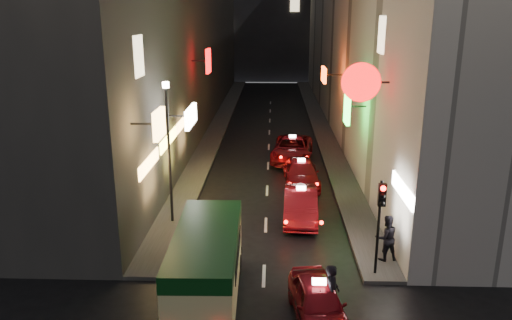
# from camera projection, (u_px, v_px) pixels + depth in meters

# --- Properties ---
(building_left) EXTENTS (7.64, 52.00, 18.00)m
(building_left) POSITION_uv_depth(u_px,v_px,m) (171.00, 14.00, 40.16)
(building_left) COLOR #393734
(building_left) RESTS_ON ground
(building_right) EXTENTS (7.95, 52.00, 18.00)m
(building_right) POSITION_uv_depth(u_px,v_px,m) (371.00, 14.00, 39.63)
(building_right) COLOR beige
(building_right) RESTS_ON ground
(sidewalk_left) EXTENTS (1.50, 52.00, 0.15)m
(sidewalk_left) POSITION_uv_depth(u_px,v_px,m) (220.00, 123.00, 42.57)
(sidewalk_left) COLOR #4B4845
(sidewalk_left) RESTS_ON ground
(sidewalk_right) EXTENTS (1.50, 52.00, 0.15)m
(sidewalk_right) POSITION_uv_depth(u_px,v_px,m) (320.00, 124.00, 42.29)
(sidewalk_right) COLOR #4B4845
(sidewalk_right) RESTS_ON ground
(minibus) EXTENTS (2.12, 5.75, 2.46)m
(minibus) POSITION_uv_depth(u_px,v_px,m) (207.00, 258.00, 16.03)
(minibus) COLOR #DAD588
(minibus) RESTS_ON ground
(taxi_near) EXTENTS (2.51, 4.88, 1.66)m
(taxi_near) POSITION_uv_depth(u_px,v_px,m) (319.00, 300.00, 15.17)
(taxi_near) COLOR maroon
(taxi_near) RESTS_ON ground
(taxi_second) EXTENTS (2.36, 5.28, 1.82)m
(taxi_second) POSITION_uv_depth(u_px,v_px,m) (301.00, 202.00, 22.76)
(taxi_second) COLOR maroon
(taxi_second) RESTS_ON ground
(taxi_third) EXTENTS (2.12, 4.89, 1.71)m
(taxi_third) POSITION_uv_depth(u_px,v_px,m) (301.00, 171.00, 27.37)
(taxi_third) COLOR maroon
(taxi_third) RESTS_ON ground
(taxi_far) EXTENTS (2.81, 5.63, 1.89)m
(taxi_far) POSITION_uv_depth(u_px,v_px,m) (292.00, 147.00, 31.95)
(taxi_far) COLOR maroon
(taxi_far) RESTS_ON ground
(pedestrian_crossing) EXTENTS (0.55, 0.76, 2.13)m
(pedestrian_crossing) POSITION_uv_depth(u_px,v_px,m) (332.00, 290.00, 15.12)
(pedestrian_crossing) COLOR black
(pedestrian_crossing) RESTS_ON ground
(pedestrian_sidewalk) EXTENTS (0.85, 0.63, 2.02)m
(pedestrian_sidewalk) POSITION_uv_depth(u_px,v_px,m) (386.00, 235.00, 18.62)
(pedestrian_sidewalk) COLOR black
(pedestrian_sidewalk) RESTS_ON sidewalk_right
(traffic_light) EXTENTS (0.26, 0.43, 3.50)m
(traffic_light) POSITION_uv_depth(u_px,v_px,m) (381.00, 208.00, 17.09)
(traffic_light) COLOR black
(traffic_light) RESTS_ON sidewalk_right
(lamp_post) EXTENTS (0.28, 0.28, 6.22)m
(lamp_post) POSITION_uv_depth(u_px,v_px,m) (169.00, 144.00, 21.41)
(lamp_post) COLOR black
(lamp_post) RESTS_ON sidewalk_left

